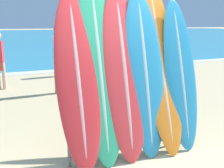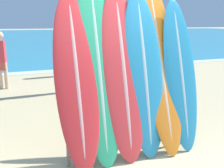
% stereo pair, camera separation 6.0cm
% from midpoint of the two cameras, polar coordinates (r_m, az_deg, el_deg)
% --- Properties ---
extents(ocean_water, '(120.00, 60.00, 0.01)m').
position_cam_midpoint_polar(ocean_water, '(39.20, -20.19, 9.82)').
color(ocean_water, teal).
rests_on(ocean_water, ground_plane).
extents(surfboard_rack, '(1.88, 0.04, 0.81)m').
position_cam_midpoint_polar(surfboard_rack, '(3.65, 5.20, -8.63)').
color(surfboard_rack, gray).
rests_on(surfboard_rack, ground_plane).
extents(surfboard_slot_0, '(0.55, 0.71, 2.19)m').
position_cam_midpoint_polar(surfboard_slot_0, '(3.24, -7.14, 0.61)').
color(surfboard_slot_0, red).
rests_on(surfboard_slot_0, ground_plane).
extents(surfboard_slot_1, '(0.55, 0.71, 2.39)m').
position_cam_midpoint_polar(surfboard_slot_1, '(3.34, -2.33, 2.80)').
color(surfboard_slot_1, '#289E70').
rests_on(surfboard_slot_1, ground_plane).
extents(surfboard_slot_2, '(0.60, 0.68, 2.25)m').
position_cam_midpoint_polar(surfboard_slot_2, '(3.44, 3.01, 1.91)').
color(surfboard_slot_2, red).
rests_on(surfboard_slot_2, ground_plane).
extents(surfboard_slot_3, '(0.56, 0.63, 2.23)m').
position_cam_midpoint_polar(surfboard_slot_3, '(3.57, 7.48, 2.13)').
color(surfboard_slot_3, teal).
rests_on(surfboard_slot_3, ground_plane).
extents(surfboard_slot_4, '(0.55, 0.92, 2.44)m').
position_cam_midpoint_polar(surfboard_slot_4, '(3.77, 10.93, 4.16)').
color(surfboard_slot_4, orange).
rests_on(surfboard_slot_4, ground_plane).
extents(surfboard_slot_5, '(0.51, 0.67, 2.14)m').
position_cam_midpoint_polar(surfboard_slot_5, '(3.89, 15.09, 1.98)').
color(surfboard_slot_5, teal).
rests_on(surfboard_slot_5, ground_plane).
extents(person_near_water, '(0.29, 0.24, 1.72)m').
position_cam_midpoint_polar(person_near_water, '(7.79, 8.67, 6.73)').
color(person_near_water, '#846047').
rests_on(person_near_water, ground_plane).
extents(person_mid_beach, '(0.29, 0.23, 1.75)m').
position_cam_midpoint_polar(person_mid_beach, '(6.82, -10.83, 5.91)').
color(person_mid_beach, '#A87A5B').
rests_on(person_mid_beach, ground_plane).
extents(person_far_left, '(0.26, 0.22, 1.57)m').
position_cam_midpoint_polar(person_far_left, '(7.74, -22.71, 5.23)').
color(person_far_left, beige).
rests_on(person_far_left, ground_plane).
extents(person_far_right, '(0.27, 0.25, 1.57)m').
position_cam_midpoint_polar(person_far_right, '(9.09, -9.65, 7.12)').
color(person_far_right, beige).
rests_on(person_far_right, ground_plane).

